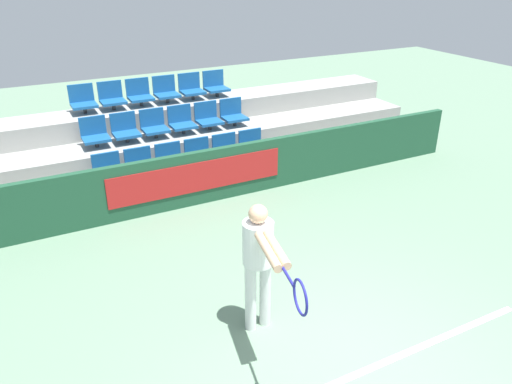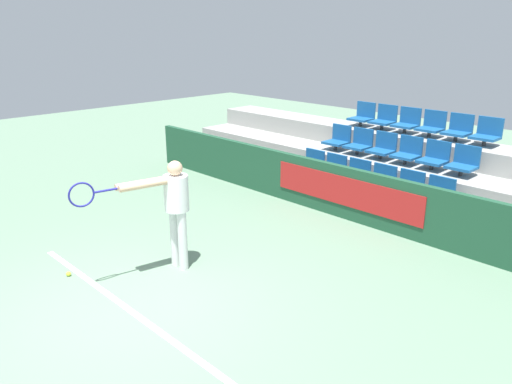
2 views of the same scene
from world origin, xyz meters
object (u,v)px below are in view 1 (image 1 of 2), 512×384
object	(u,v)px
stadium_chair_14	(140,94)
stadium_chair_7	(125,130)
stadium_chair_2	(170,160)
stadium_chair_3	(199,155)
stadium_chair_8	(154,125)
stadium_chair_9	(182,121)
stadium_chair_12	(83,101)
stadium_chair_13	(112,97)
stadium_chair_15	(166,91)
stadium_chair_6	(95,134)
stadium_chair_16	(191,88)
stadium_chair_4	(227,150)
stadium_chair_0	(108,171)
stadium_chair_1	(140,166)
stadium_chair_10	(208,118)
stadium_chair_5	(253,146)
stadium_chair_17	(215,85)
tennis_player	(260,257)
stadium_chair_11	(233,114)

from	to	relation	value
stadium_chair_14	stadium_chair_7	bearing A→B (deg)	-121.91
stadium_chair_2	stadium_chair_3	xyz separation A→B (m)	(0.54, 0.00, 0.00)
stadium_chair_8	stadium_chair_9	xyz separation A→B (m)	(0.54, 0.00, 0.00)
stadium_chair_12	stadium_chair_13	distance (m)	0.54
stadium_chair_14	stadium_chair_2	bearing A→B (deg)	-90.00
stadium_chair_13	stadium_chair_15	distance (m)	1.09
stadium_chair_7	stadium_chair_13	xyz separation A→B (m)	(0.00, 0.87, 0.39)
stadium_chair_12	stadium_chair_15	distance (m)	1.63
stadium_chair_13	stadium_chair_12	bearing A→B (deg)	180.00
stadium_chair_3	stadium_chair_7	xyz separation A→B (m)	(-1.09, 0.87, 0.39)
stadium_chair_6	stadium_chair_16	bearing A→B (deg)	21.88
stadium_chair_2	stadium_chair_16	xyz separation A→B (m)	(1.09, 1.75, 0.79)
stadium_chair_4	stadium_chair_12	world-z (taller)	stadium_chair_12
stadium_chair_0	stadium_chair_15	world-z (taller)	stadium_chair_15
stadium_chair_2	stadium_chair_3	size ratio (longest dim) A/B	1.00
stadium_chair_1	stadium_chair_6	xyz separation A→B (m)	(-0.54, 0.87, 0.39)
stadium_chair_1	stadium_chair_10	size ratio (longest dim) A/B	1.00
stadium_chair_10	stadium_chair_13	bearing A→B (deg)	151.84
stadium_chair_0	stadium_chair_14	size ratio (longest dim) A/B	1.00
stadium_chair_1	stadium_chair_5	distance (m)	2.18
stadium_chair_17	stadium_chair_16	bearing A→B (deg)	180.00
stadium_chair_12	tennis_player	distance (m)	5.82
stadium_chair_1	stadium_chair_14	distance (m)	2.00
stadium_chair_2	stadium_chair_6	distance (m)	1.45
stadium_chair_16	stadium_chair_13	bearing A→B (deg)	180.00
stadium_chair_1	stadium_chair_14	size ratio (longest dim) A/B	1.00
stadium_chair_10	stadium_chair_13	distance (m)	1.89
stadium_chair_2	stadium_chair_16	distance (m)	2.21
stadium_chair_17	stadium_chair_6	bearing A→B (deg)	-162.19
stadium_chair_15	tennis_player	xyz separation A→B (m)	(-0.84, -5.75, -0.42)
stadium_chair_7	stadium_chair_11	size ratio (longest dim) A/B	1.00
tennis_player	stadium_chair_9	bearing A→B (deg)	91.25
stadium_chair_10	stadium_chair_17	distance (m)	1.10
stadium_chair_6	stadium_chair_10	world-z (taller)	same
stadium_chair_7	stadium_chair_11	bearing A→B (deg)	0.00
stadium_chair_0	stadium_chair_4	xyz separation A→B (m)	(2.18, 0.00, 0.00)
stadium_chair_1	stadium_chair_5	size ratio (longest dim) A/B	1.00
stadium_chair_0	stadium_chair_10	world-z (taller)	stadium_chair_10
stadium_chair_5	stadium_chair_14	xyz separation A→B (m)	(-1.63, 1.75, 0.79)
stadium_chair_12	stadium_chair_16	xyz separation A→B (m)	(2.18, 0.00, 0.00)
stadium_chair_9	stadium_chair_12	distance (m)	1.89
stadium_chair_13	stadium_chair_17	world-z (taller)	same
stadium_chair_7	stadium_chair_16	distance (m)	1.89
stadium_chair_14	stadium_chair_15	world-z (taller)	same
stadium_chair_5	stadium_chair_7	bearing A→B (deg)	158.12
stadium_chair_1	stadium_chair_15	xyz separation A→B (m)	(1.09, 1.75, 0.79)
stadium_chair_10	stadium_chair_16	xyz separation A→B (m)	(0.00, 0.87, 0.39)
stadium_chair_13	tennis_player	distance (m)	5.77
stadium_chair_2	stadium_chair_7	distance (m)	1.10
stadium_chair_13	stadium_chair_3	bearing A→B (deg)	-58.09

